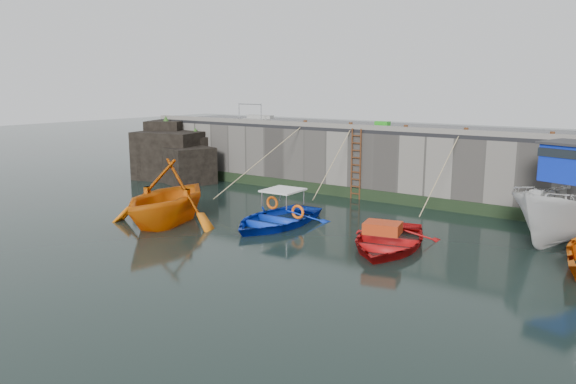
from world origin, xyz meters
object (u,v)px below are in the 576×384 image
Objects in this scene: bollard_b at (351,125)px; bollard_e at (552,135)px; fish_crate at (382,125)px; bollard_c at (406,128)px; boat_far_white at (575,210)px; boat_near_blue at (276,224)px; boat_near_navy at (388,246)px; ladder at (356,164)px; bollard_d at (466,131)px; bollard_a at (305,123)px; boat_near_white at (168,223)px.

bollard_b and bollard_e have the same top height.
fish_crate is 7.54m from bollard_e.
bollard_e is at bearing 0.00° from bollard_c.
boat_near_blue is at bearing -138.73° from boat_far_white.
boat_far_white is (4.68, 4.34, 1.03)m from boat_near_navy.
bollard_e is (8.00, 0.34, 1.71)m from ladder.
fish_crate is at bearing 46.78° from bollard_b.
boat_near_navy is 16.10× the size of bollard_c.
bollard_d is at bearing 0.00° from bollard_b.
bollard_a is at bearing 180.00° from bollard_b.
bollard_a reaches higher than ladder.
boat_far_white is 3.33m from bollard_e.
bollard_c reaches higher than boat_near_navy.
bollard_d is (7.80, 0.00, 0.00)m from bollard_a.
boat_far_white is 7.72m from bollard_c.
boat_near_white is 18.37× the size of bollard_a.
boat_near_blue is 16.33× the size of bollard_d.
bollard_a is (-3.00, 0.34, 1.71)m from ladder.
fish_crate reaches higher than boat_near_white.
bollard_c and bollard_e have the same top height.
ladder reaches higher than boat_near_white.
boat_near_blue is (3.44, 2.21, 0.00)m from boat_near_white.
bollard_b is (-5.11, 6.40, 3.30)m from boat_near_navy.
bollard_d is at bearing 49.58° from boat_near_blue.
bollard_b is at bearing 91.47° from boat_near_blue.
bollard_b is at bearing -174.73° from boat_far_white.
bollard_b is (-0.50, 0.34, 1.71)m from ladder.
bollard_e is at bearing 0.00° from bollard_b.
ladder is at bearing 114.18° from boat_near_navy.
bollard_b is (-0.44, 6.25, 3.30)m from boat_near_blue.
boat_near_white is 18.37× the size of bollard_d.
fish_crate is at bearing 49.18° from boat_near_white.
boat_far_white reaches higher than bollard_a.
bollard_d is (4.86, 6.25, 3.30)m from boat_near_blue.
bollard_d is 1.00× the size of bollard_e.
fish_crate reaches higher than ladder.
fish_crate is at bearing 177.23° from boat_far_white.
boat_far_white reaches higher than bollard_c.
boat_near_white is 8.12× the size of fish_crate.
boat_far_white reaches higher than boat_near_white.
bollard_a reaches higher than boat_near_navy.
bollard_a and bollard_c have the same top height.
bollard_d is (5.30, 0.00, 0.00)m from bollard_b.
ladder is at bearing 48.78° from boat_near_white.
boat_near_navy is 16.10× the size of bollard_d.
boat_far_white is at bearing -16.23° from bollard_c.
ladder is 8.99m from boat_near_white.
fish_crate is 1.99m from bollard_c.
boat_far_white reaches higher than bollard_b.
boat_near_white is 12.30m from bollard_d.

